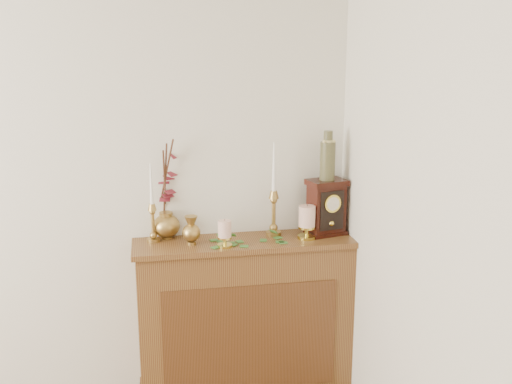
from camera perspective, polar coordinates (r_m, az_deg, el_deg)
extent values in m
cube|color=brown|center=(3.51, -1.00, -12.04)|extent=(1.20, 0.30, 0.90)
cube|color=brown|center=(3.40, -0.57, -13.82)|extent=(0.96, 0.01, 0.63)
cube|color=brown|center=(3.33, -1.04, -4.83)|extent=(1.24, 0.34, 0.03)
cylinder|color=#B08E46|center=(3.35, -9.73, -4.53)|extent=(0.07, 0.07, 0.02)
sphere|color=#B08E46|center=(3.34, -9.75, -4.08)|extent=(0.04, 0.04, 0.04)
cylinder|color=#B08E46|center=(3.32, -9.80, -3.03)|extent=(0.02, 0.02, 0.13)
sphere|color=#B08E46|center=(3.30, -9.84, -1.89)|extent=(0.03, 0.03, 0.03)
cone|color=#B08E46|center=(3.29, -9.86, -1.43)|extent=(0.05, 0.05, 0.04)
cone|color=white|center=(3.26, -9.96, 0.74)|extent=(0.02, 0.02, 0.23)
cylinder|color=#B08E46|center=(3.41, 1.68, -3.95)|extent=(0.09, 0.09, 0.02)
sphere|color=#B08E46|center=(3.40, 1.68, -3.42)|extent=(0.05, 0.05, 0.05)
cylinder|color=#B08E46|center=(3.38, 1.69, -2.16)|extent=(0.02, 0.02, 0.15)
sphere|color=#B08E46|center=(3.35, 1.70, -0.80)|extent=(0.04, 0.04, 0.04)
cone|color=#B08E46|center=(3.35, 1.70, -0.25)|extent=(0.06, 0.06, 0.04)
cone|color=white|center=(3.31, 1.72, 2.35)|extent=(0.02, 0.02, 0.28)
cylinder|color=#B08E46|center=(3.27, -6.15, -4.84)|extent=(0.05, 0.05, 0.02)
sphere|color=#B08E46|center=(3.25, -6.18, -3.87)|extent=(0.10, 0.10, 0.10)
cone|color=#B08E46|center=(3.23, -6.21, -2.73)|extent=(0.07, 0.07, 0.05)
cylinder|color=#B08E46|center=(3.39, -8.50, -4.27)|extent=(0.07, 0.07, 0.01)
ellipsoid|color=#B08E46|center=(3.37, -8.54, -3.22)|extent=(0.15, 0.15, 0.13)
cylinder|color=#B08E46|center=(3.36, -8.58, -2.14)|extent=(0.07, 0.07, 0.03)
cylinder|color=#472819|center=(3.32, -8.71, 0.99)|extent=(0.01, 0.10, 0.36)
cylinder|color=#472819|center=(3.32, -8.64, 1.27)|extent=(0.04, 0.07, 0.40)
cylinder|color=#472819|center=(3.31, -8.59, 1.54)|extent=(0.10, 0.11, 0.42)
cylinder|color=gold|center=(3.22, -2.98, -5.11)|extent=(0.08, 0.08, 0.01)
cylinder|color=gold|center=(3.21, -2.99, -4.70)|extent=(0.02, 0.02, 0.04)
cylinder|color=gold|center=(3.20, -2.99, -4.35)|extent=(0.08, 0.08, 0.01)
cylinder|color=#FFE5C7|center=(3.19, -3.00, -3.51)|extent=(0.07, 0.07, 0.09)
cylinder|color=#472819|center=(3.18, -3.01, -2.66)|extent=(0.00, 0.00, 0.01)
cylinder|color=gold|center=(3.36, 4.84, -4.28)|extent=(0.10, 0.10, 0.02)
cylinder|color=gold|center=(3.35, 4.85, -3.78)|extent=(0.02, 0.02, 0.05)
cylinder|color=gold|center=(3.34, 4.86, -3.35)|extent=(0.10, 0.10, 0.01)
cylinder|color=#FFE5C7|center=(3.33, 4.88, -2.30)|extent=(0.09, 0.09, 0.11)
cylinder|color=#472819|center=(3.31, 4.91, -1.25)|extent=(0.00, 0.00, 0.01)
cube|color=#3B732C|center=(3.21, -3.74, -5.22)|extent=(0.05, 0.05, 0.00)
cube|color=#3B732C|center=(3.27, -1.08, -4.84)|extent=(0.06, 0.06, 0.00)
cube|color=#3B732C|center=(3.30, -2.70, -4.70)|extent=(0.06, 0.06, 0.00)
cube|color=#3B732C|center=(3.31, 2.01, -4.60)|extent=(0.06, 0.05, 0.00)
cube|color=#3B732C|center=(3.23, -2.33, -5.10)|extent=(0.06, 0.06, 0.00)
cube|color=#3B732C|center=(3.22, -3.04, -5.14)|extent=(0.04, 0.05, 0.00)
cube|color=#3B732C|center=(3.35, 2.07, -4.42)|extent=(0.05, 0.05, 0.00)
cube|color=#3B732C|center=(3.28, -3.46, -4.85)|extent=(0.06, 0.06, 0.00)
cube|color=#3B732C|center=(3.26, 2.57, -4.94)|extent=(0.05, 0.05, 0.00)
cube|color=#3B732C|center=(3.25, -0.51, -4.96)|extent=(0.05, 0.05, 0.00)
cube|color=#3B732C|center=(3.32, -1.35, -4.56)|extent=(0.05, 0.06, 0.00)
cube|color=#3B732C|center=(3.26, -3.39, -4.17)|extent=(0.04, 0.05, 0.02)
cube|color=#3B732C|center=(3.21, -2.30, -4.11)|extent=(0.05, 0.05, 0.02)
cube|color=#3B732C|center=(3.29, 1.67, -3.79)|extent=(0.03, 0.04, 0.02)
cube|color=black|center=(3.45, 6.63, -3.80)|extent=(0.24, 0.19, 0.02)
cube|color=black|center=(3.41, 6.69, -1.60)|extent=(0.21, 0.17, 0.28)
cube|color=black|center=(3.38, 6.77, 0.91)|extent=(0.24, 0.19, 0.03)
cube|color=black|center=(3.36, 7.25, -1.78)|extent=(0.15, 0.04, 0.22)
cylinder|color=gold|center=(3.34, 7.32, -1.11)|extent=(0.10, 0.03, 0.10)
cylinder|color=silver|center=(3.34, 7.32, -1.11)|extent=(0.08, 0.02, 0.08)
sphere|color=gold|center=(3.38, 7.18, -2.98)|extent=(0.03, 0.03, 0.03)
cylinder|color=#1A3429|center=(3.35, 6.82, 2.95)|extent=(0.09, 0.09, 0.21)
cylinder|color=#1A3429|center=(3.33, 6.89, 5.20)|extent=(0.05, 0.05, 0.07)
cylinder|color=tan|center=(3.33, 6.88, 4.82)|extent=(0.06, 0.06, 0.02)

